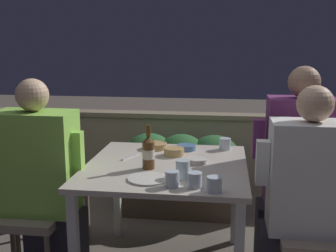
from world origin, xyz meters
The scene contains 22 objects.
parapet_wall centered at (0.00, 1.47, 0.39)m, with size 9.00×0.18×0.77m.
dining_table centered at (0.00, 0.00, 0.63)m, with size 0.96×1.00×0.71m.
planter_hedge centered at (-0.01, 0.94, 0.38)m, with size 0.99×0.47×0.68m.
chair_left_near centered at (-0.93, -0.16, 0.53)m, with size 0.45×0.44×0.91m.
person_green_blouse centered at (-0.72, -0.16, 0.61)m, with size 0.52×0.26×1.23m.
chair_left_far centered at (-0.93, 0.17, 0.53)m, with size 0.45×0.44×0.91m.
person_white_polo centered at (0.77, -0.20, 0.61)m, with size 0.50×0.26×1.22m.
chair_right_far centered at (0.97, 0.15, 0.53)m, with size 0.45×0.44×0.91m.
person_purple_stripe centered at (0.77, 0.15, 0.65)m, with size 0.49×0.26×1.30m.
beer_bottle centered at (-0.09, -0.10, 0.81)m, with size 0.07×0.07×0.26m.
plate_0 centered at (-0.06, -0.30, 0.72)m, with size 0.22×0.22×0.01m.
bowl_0 centered at (0.09, 0.35, 0.73)m, with size 0.13×0.13×0.04m.
bowl_1 centered at (0.18, 0.05, 0.73)m, with size 0.12×0.12×0.03m.
bowl_2 centered at (0.02, 0.20, 0.74)m, with size 0.13×0.13×0.05m.
bowl_3 centered at (-0.12, 0.35, 0.74)m, with size 0.16×0.16×0.04m.
glass_cup_0 centered at (0.30, -0.43, 0.75)m, with size 0.08×0.08×0.08m.
glass_cup_1 centered at (0.20, -0.38, 0.75)m, with size 0.07×0.07×0.08m.
glass_cup_2 centered at (0.35, 0.39, 0.75)m, with size 0.08×0.08×0.08m.
glass_cup_3 centered at (0.12, -0.25, 0.76)m, with size 0.08×0.08×0.10m.
glass_cup_4 centered at (0.08, -0.38, 0.75)m, with size 0.07×0.07×0.08m.
fork_0 centered at (-0.25, 0.12, 0.72)m, with size 0.08×0.16×0.01m.
potted_plant centered at (-1.12, 0.62, 0.45)m, with size 0.34×0.34×0.74m.
Camera 1 is at (0.34, -2.41, 1.45)m, focal length 45.00 mm.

